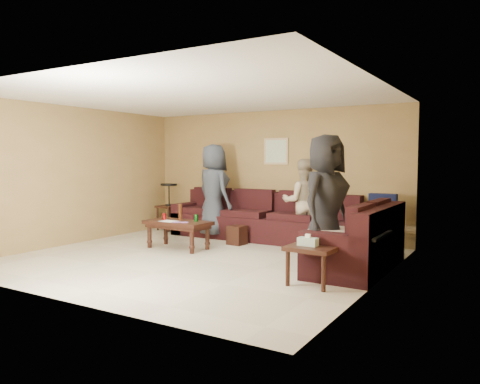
{
  "coord_description": "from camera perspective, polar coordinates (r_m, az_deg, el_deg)",
  "views": [
    {
      "loc": [
        4.24,
        -5.79,
        1.54
      ],
      "look_at": [
        0.25,
        0.85,
        1.0
      ],
      "focal_mm": 35.0,
      "sensor_mm": 36.0,
      "label": 1
    }
  ],
  "objects": [
    {
      "name": "room",
      "position": [
        7.18,
        -5.23,
        4.95
      ],
      "size": [
        5.6,
        5.5,
        2.5
      ],
      "color": "beige",
      "rests_on": "ground"
    },
    {
      "name": "sectional_sofa",
      "position": [
        8.16,
        5.83,
        -4.59
      ],
      "size": [
        4.65,
        2.9,
        0.97
      ],
      "color": "black",
      "rests_on": "ground"
    },
    {
      "name": "coffee_table",
      "position": [
        8.15,
        -7.58,
        -4.02
      ],
      "size": [
        1.17,
        0.62,
        0.76
      ],
      "rotation": [
        0.0,
        0.0,
        -0.03
      ],
      "color": "black",
      "rests_on": "ground"
    },
    {
      "name": "end_table_left",
      "position": [
        10.29,
        -8.64,
        -1.68
      ],
      "size": [
        0.51,
        0.51,
        1.02
      ],
      "rotation": [
        0.0,
        0.0,
        -0.16
      ],
      "color": "black",
      "rests_on": "ground"
    },
    {
      "name": "side_table_right",
      "position": [
        5.82,
        8.69,
        -7.19
      ],
      "size": [
        0.61,
        0.51,
        0.63
      ],
      "rotation": [
        0.0,
        0.0,
        -0.04
      ],
      "color": "black",
      "rests_on": "ground"
    },
    {
      "name": "waste_bin",
      "position": [
        8.5,
        -0.38,
        -5.27
      ],
      "size": [
        0.31,
        0.31,
        0.34
      ],
      "primitive_type": "cube",
      "rotation": [
        0.0,
        0.0,
        -0.08
      ],
      "color": "black",
      "rests_on": "ground"
    },
    {
      "name": "wall_art",
      "position": [
        9.25,
        4.41,
        4.97
      ],
      "size": [
        0.52,
        0.04,
        0.52
      ],
      "color": "tan",
      "rests_on": "ground"
    },
    {
      "name": "person_left",
      "position": [
        9.21,
        -3.24,
        0.12
      ],
      "size": [
        1.06,
        0.9,
        1.84
      ],
      "primitive_type": "imported",
      "rotation": [
        0.0,
        0.0,
        2.73
      ],
      "color": "#2F3642",
      "rests_on": "ground"
    },
    {
      "name": "person_middle",
      "position": [
        8.5,
        7.69,
        -1.2
      ],
      "size": [
        0.94,
        0.87,
        1.55
      ],
      "primitive_type": "imported",
      "rotation": [
        0.0,
        0.0,
        3.63
      ],
      "color": "tan",
      "rests_on": "ground"
    },
    {
      "name": "person_right",
      "position": [
        6.47,
        10.39,
        -1.4
      ],
      "size": [
        0.75,
        1.01,
        1.88
      ],
      "primitive_type": "imported",
      "rotation": [
        0.0,
        0.0,
        1.4
      ],
      "color": "black",
      "rests_on": "ground"
    }
  ]
}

